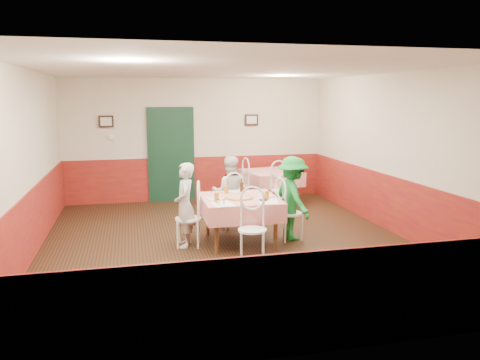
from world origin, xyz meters
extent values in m
plane|color=black|center=(0.00, 0.00, 0.00)|extent=(7.00, 7.00, 0.00)
plane|color=white|center=(0.00, 0.00, 2.80)|extent=(7.00, 7.00, 0.00)
cube|color=beige|center=(0.00, 3.50, 1.40)|extent=(6.00, 0.10, 2.80)
cube|color=beige|center=(0.00, -3.50, 1.40)|extent=(6.00, 0.10, 2.80)
cube|color=beige|center=(-3.00, 0.00, 1.40)|extent=(0.10, 7.00, 2.80)
cube|color=beige|center=(3.00, 0.00, 1.40)|extent=(0.10, 7.00, 2.80)
cube|color=maroon|center=(0.00, 3.48, 0.50)|extent=(6.00, 0.03, 1.00)
cube|color=maroon|center=(0.00, -3.48, 0.50)|extent=(6.00, 0.03, 1.00)
cube|color=maroon|center=(-2.98, 0.00, 0.50)|extent=(0.03, 7.00, 1.00)
cube|color=maroon|center=(2.98, 0.00, 0.50)|extent=(0.03, 7.00, 1.00)
cube|color=black|center=(-0.60, 3.45, 1.05)|extent=(0.96, 0.06, 2.10)
cube|color=black|center=(-2.00, 3.45, 1.85)|extent=(0.32, 0.03, 0.26)
cube|color=black|center=(1.30, 3.45, 1.85)|extent=(0.32, 0.03, 0.26)
cube|color=white|center=(-1.90, 3.45, 1.50)|extent=(0.10, 0.03, 0.10)
cube|color=red|center=(0.21, -0.01, 0.38)|extent=(1.24, 1.24, 0.77)
cube|color=red|center=(1.54, 2.58, 0.38)|extent=(1.30, 1.30, 0.77)
cylinder|color=#B74723|center=(0.18, -0.07, 0.77)|extent=(0.45, 0.45, 0.03)
cylinder|color=white|center=(-0.23, -0.03, 0.77)|extent=(0.25, 0.25, 0.01)
cylinder|color=white|center=(0.63, -0.03, 0.77)|extent=(0.25, 0.25, 0.01)
cylinder|color=white|center=(0.24, 0.44, 0.77)|extent=(0.25, 0.25, 0.01)
cylinder|color=#BF7219|center=(-0.22, -0.25, 0.83)|extent=(0.08, 0.08, 0.14)
cylinder|color=#BF7219|center=(0.58, -0.26, 0.83)|extent=(0.08, 0.08, 0.14)
cylinder|color=#BF7219|center=(0.06, 0.37, 0.83)|extent=(0.07, 0.07, 0.13)
cylinder|color=#381C0A|center=(0.33, 0.38, 0.87)|extent=(0.06, 0.06, 0.22)
cylinder|color=silver|center=(-0.24, -0.45, 0.81)|extent=(0.04, 0.04, 0.09)
cylinder|color=silver|center=(-0.16, -0.47, 0.81)|extent=(0.04, 0.04, 0.09)
cylinder|color=#B23319|center=(-0.23, -0.37, 0.81)|extent=(0.04, 0.04, 0.09)
cube|color=white|center=(-0.17, -0.42, 0.76)|extent=(0.35, 0.43, 0.00)
cube|color=white|center=(0.58, -0.39, 0.76)|extent=(0.38, 0.46, 0.00)
cube|color=black|center=(0.51, -0.33, 0.77)|extent=(0.11, 0.09, 0.02)
imported|color=gray|center=(-0.69, 0.00, 0.68)|extent=(0.39, 0.53, 1.35)
imported|color=gray|center=(0.22, 0.89, 0.66)|extent=(0.73, 0.61, 1.33)
imported|color=gray|center=(1.11, -0.03, 0.71)|extent=(0.67, 0.98, 1.41)
camera|label=1|loc=(-1.51, -7.27, 2.36)|focal=35.00mm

